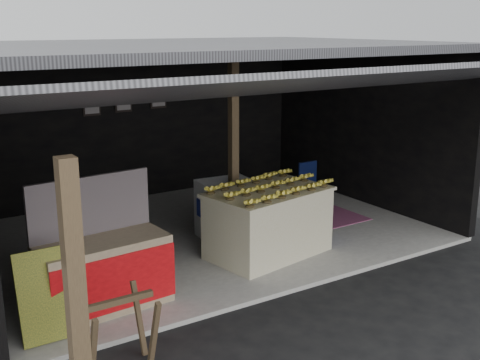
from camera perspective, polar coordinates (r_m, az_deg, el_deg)
ground at (r=7.74m, az=5.12°, el=-10.61°), size 80.00×80.00×0.00m
concrete_slab at (r=9.67m, az=-4.01°, el=-5.14°), size 7.00×5.00×0.06m
shophouse at (r=9.46m, az=-5.16°, el=7.31°), size 7.40×7.29×3.02m
banana_table at (r=8.61m, az=2.70°, el=-4.04°), size 1.88×1.33×0.96m
banana_pile at (r=8.45m, az=2.74°, el=-0.37°), size 1.74×1.21×0.19m
white_crate at (r=9.37m, az=-1.45°, el=-2.67°), size 0.85×0.61×0.90m
neighbor_stall at (r=7.21m, az=-12.81°, el=-8.35°), size 1.53×0.77×1.53m
green_signboard at (r=6.68m, az=-17.61°, el=-10.34°), size 0.66×0.26×0.97m
sawhorse at (r=6.08m, az=-11.60°, el=-13.34°), size 0.76×0.66×0.75m
water_barrel at (r=9.34m, az=7.01°, el=-4.25°), size 0.31×0.31×0.46m
plastic_chair at (r=10.91m, az=6.68°, el=-0.10°), size 0.40×0.40×0.82m
magenta_rug at (r=10.34m, az=7.56°, el=-3.70°), size 1.51×1.02×0.01m
picture_frames at (r=11.28m, az=-10.86°, el=7.42°), size 1.62×0.04×0.46m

